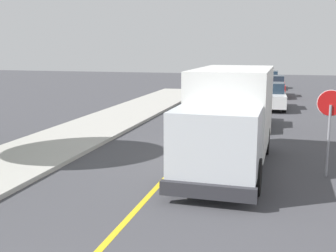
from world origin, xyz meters
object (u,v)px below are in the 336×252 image
object	(u,v)px
parked_car_mid	(271,97)
parked_car_far	(273,87)
parked_car_near	(247,110)
box_truck	(230,114)
parked_car_furthest	(269,80)
stop_sign	(330,116)

from	to	relation	value
parked_car_mid	parked_car_far	xyz separation A→B (m)	(-0.02, 7.12, 0.00)
parked_car_near	box_truck	bearing A→B (deg)	-89.58
parked_car_near	parked_car_far	xyz separation A→B (m)	(0.94, 13.63, 0.00)
parked_car_near	parked_car_mid	size ratio (longest dim) A/B	0.99
parked_car_mid	parked_car_furthest	xyz separation A→B (m)	(-0.60, 13.91, 0.00)
parked_car_far	stop_sign	bearing A→B (deg)	-84.31
parked_car_far	parked_car_mid	bearing A→B (deg)	-89.84
box_truck	parked_car_mid	world-z (taller)	box_truck
box_truck	stop_sign	size ratio (longest dim) A/B	2.72
box_truck	parked_car_far	distance (m)	21.22
box_truck	stop_sign	distance (m)	3.03
parked_car_near	parked_car_mid	bearing A→B (deg)	81.63
parked_car_furthest	parked_car_far	bearing A→B (deg)	-85.11
box_truck	parked_car_mid	bearing A→B (deg)	86.33
stop_sign	parked_car_near	bearing A→B (deg)	111.42
parked_car_mid	stop_sign	bearing A→B (deg)	-81.60
parked_car_near	parked_car_furthest	bearing A→B (deg)	89.00
box_truck	stop_sign	bearing A→B (deg)	-5.28
parked_car_near	parked_car_far	distance (m)	13.66
parked_car_far	stop_sign	size ratio (longest dim) A/B	1.67
parked_car_near	parked_car_mid	xyz separation A→B (m)	(0.96, 6.50, 0.00)
box_truck	parked_car_far	bearing A→B (deg)	87.62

